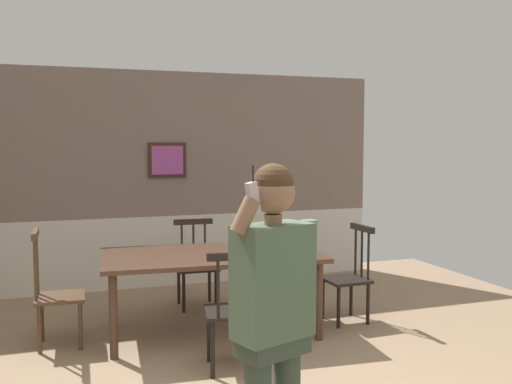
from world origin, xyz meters
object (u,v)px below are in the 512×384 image
object	(u,v)px
dining_table	(211,261)
chair_near_window	(196,265)
chair_at_table_head	(233,311)
person_figure	(274,306)
chair_by_doorway	(349,276)
chair_opposite_corner	(55,293)

from	to	relation	value
dining_table	chair_near_window	size ratio (longest dim) A/B	2.22
chair_at_table_head	person_figure	bearing A→B (deg)	-89.40
dining_table	person_figure	xyz separation A→B (m)	(-0.34, -2.52, 0.28)
chair_by_doorway	chair_opposite_corner	distance (m)	2.79
chair_opposite_corner	person_figure	bearing A→B (deg)	24.11
chair_near_window	person_figure	xyz separation A→B (m)	(-0.42, -3.45, 0.51)
dining_table	chair_near_window	xyz separation A→B (m)	(0.07, 0.93, -0.23)
chair_at_table_head	chair_opposite_corner	bearing A→B (deg)	151.55
chair_by_doorway	person_figure	size ratio (longest dim) A/B	0.57
chair_by_doorway	chair_at_table_head	world-z (taller)	chair_at_table_head
chair_opposite_corner	chair_at_table_head	bearing A→B (deg)	53.87
chair_opposite_corner	person_figure	world-z (taller)	person_figure
chair_near_window	chair_opposite_corner	world-z (taller)	chair_opposite_corner
chair_opposite_corner	chair_by_doorway	bearing A→B (deg)	87.86
person_figure	chair_opposite_corner	bearing A→B (deg)	-87.48
chair_by_doorway	person_figure	xyz separation A→B (m)	(-1.73, -2.41, 0.52)
person_figure	chair_by_doorway	bearing A→B (deg)	-144.93
chair_at_table_head	person_figure	size ratio (longest dim) A/B	0.57
chair_by_doorway	person_figure	world-z (taller)	person_figure
chair_near_window	chair_by_doorway	bearing A→B (deg)	144.56
chair_at_table_head	person_figure	world-z (taller)	person_figure
chair_by_doorway	person_figure	distance (m)	3.01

